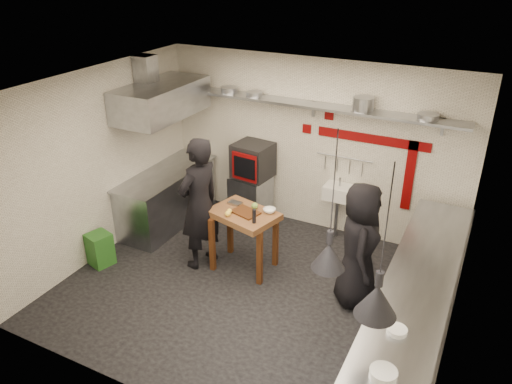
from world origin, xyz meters
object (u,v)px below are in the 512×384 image
at_px(chef_right, 359,245).
at_px(chef_left, 199,204).
at_px(oven_stand, 251,198).
at_px(green_bin, 100,249).
at_px(prep_table, 244,240).
at_px(combi_oven, 253,160).

bearing_deg(chef_right, chef_left, 75.05).
distance_m(oven_stand, chef_right, 2.66).
bearing_deg(chef_left, green_bin, -47.87).
distance_m(green_bin, chef_right, 3.76).
xyz_separation_m(prep_table, chef_left, (-0.61, -0.18, 0.53)).
distance_m(oven_stand, green_bin, 2.60).
bearing_deg(green_bin, chef_left, 27.87).
height_order(combi_oven, chef_right, chef_right).
relative_size(combi_oven, green_bin, 1.17).
relative_size(chef_left, chef_right, 1.16).
relative_size(oven_stand, chef_left, 0.41).
bearing_deg(prep_table, combi_oven, 126.50).
bearing_deg(combi_oven, oven_stand, -115.48).
bearing_deg(green_bin, prep_table, 24.47).
xyz_separation_m(green_bin, chef_left, (1.32, 0.70, 0.74)).
bearing_deg(combi_oven, prep_table, -61.17).
relative_size(green_bin, prep_table, 0.54).
bearing_deg(chef_left, oven_stand, -167.01).
relative_size(prep_table, chef_left, 0.47).
xyz_separation_m(oven_stand, green_bin, (-1.36, -2.21, -0.15)).
bearing_deg(chef_left, combi_oven, -167.91).
xyz_separation_m(oven_stand, combi_oven, (0.03, 0.04, 0.69)).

